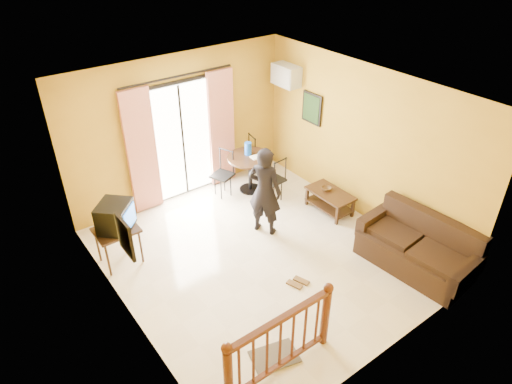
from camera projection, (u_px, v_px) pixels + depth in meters
ground at (260, 255)px, 7.59m from camera, size 5.00×5.00×0.00m
room_shell at (261, 166)px, 6.68m from camera, size 5.00×5.00×5.00m
balcony_door at (183, 140)px, 8.61m from camera, size 2.25×0.14×2.46m
tv_table at (117, 233)px, 7.17m from camera, size 0.65×0.54×0.65m
television at (115, 216)px, 7.02m from camera, size 0.69×0.69×0.46m
picture_left at (125, 237)px, 5.51m from camera, size 0.05×0.42×0.52m
dining_table at (250, 164)px, 9.02m from camera, size 0.92×0.92×0.76m
water_jug at (248, 149)px, 8.95m from camera, size 0.14×0.14×0.26m
serving_tray at (258, 157)px, 8.92m from camera, size 0.29×0.20×0.02m
dining_chairs at (252, 189)px, 9.37m from camera, size 1.58×1.42×0.95m
air_conditioner at (286, 75)px, 8.82m from camera, size 0.31×0.60×0.40m
botanical_print at (312, 108)px, 8.71m from camera, size 0.05×0.50×0.60m
coffee_table at (330, 198)px, 8.57m from camera, size 0.51×0.91×0.40m
bowl at (327, 189)px, 8.55m from camera, size 0.19×0.19×0.06m
sofa at (418, 249)px, 7.22m from camera, size 1.00×1.92×0.89m
standing_person at (265, 191)px, 7.75m from camera, size 0.64×0.71×1.64m
stair_balustrade at (280, 340)px, 5.42m from camera, size 1.63×0.13×1.04m
doormat at (275, 357)px, 5.88m from camera, size 0.68×0.54×0.02m
sandals at (298, 283)px, 7.03m from camera, size 0.32×0.27×0.03m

